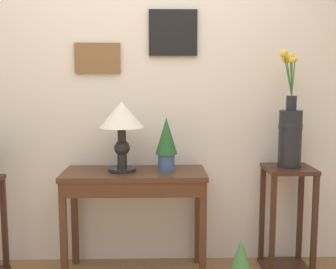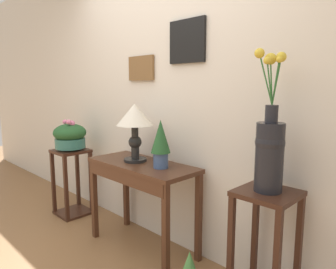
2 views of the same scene
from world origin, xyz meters
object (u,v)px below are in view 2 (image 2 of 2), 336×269
potted_plant_on_console (161,142)px  pedestal_stand_left (72,182)px  table_lamp (135,120)px  pedestal_stand_right (264,252)px  flower_vase_tall_right (270,147)px  planter_bowl_wide_left (70,136)px  console_table (140,177)px

potted_plant_on_console → pedestal_stand_left: 1.47m
table_lamp → potted_plant_on_console: 0.34m
pedestal_stand_right → flower_vase_tall_right: (-0.00, 0.00, 0.66)m
potted_plant_on_console → table_lamp: bearing=-179.5°
potted_plant_on_console → planter_bowl_wide_left: 1.34m
console_table → pedestal_stand_right: pedestal_stand_right is taller
console_table → potted_plant_on_console: size_ratio=2.63×
potted_plant_on_console → flower_vase_tall_right: (0.89, 0.03, 0.08)m
console_table → pedestal_stand_left: 1.15m
table_lamp → planter_bowl_wide_left: bearing=-176.4°
planter_bowl_wide_left → pedestal_stand_right: 2.28m
planter_bowl_wide_left → flower_vase_tall_right: (2.22, 0.10, 0.17)m
pedestal_stand_left → planter_bowl_wide_left: (0.00, -0.00, 0.51)m
table_lamp → pedestal_stand_right: size_ratio=0.63×
console_table → flower_vase_tall_right: bearing=3.1°
table_lamp → pedestal_stand_right: 1.40m
table_lamp → potted_plant_on_console: table_lamp is taller
console_table → table_lamp: table_lamp is taller
table_lamp → planter_bowl_wide_left: table_lamp is taller
console_table → potted_plant_on_console: 0.40m
table_lamp → planter_bowl_wide_left: size_ratio=1.43×
table_lamp → flower_vase_tall_right: size_ratio=0.59×
table_lamp → pedestal_stand_left: bearing=-176.4°
pedestal_stand_right → flower_vase_tall_right: 0.66m
console_table → potted_plant_on_console: bearing=6.5°
pedestal_stand_right → pedestal_stand_left: bearing=-177.4°
pedestal_stand_left → console_table: bearing=2.1°
console_table → pedestal_stand_right: 1.14m
potted_plant_on_console → pedestal_stand_left: size_ratio=0.52×
potted_plant_on_console → console_table: bearing=-173.5°
pedestal_stand_right → planter_bowl_wide_left: bearing=-177.4°
console_table → pedestal_stand_left: size_ratio=1.38×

